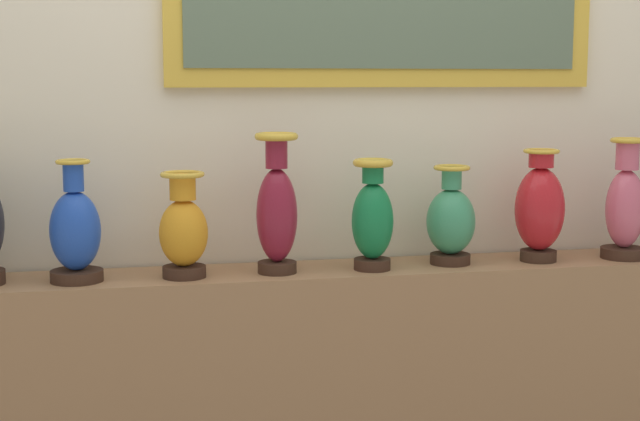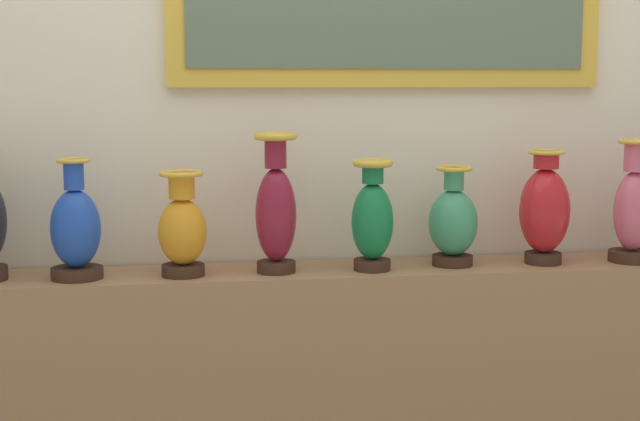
{
  "view_description": "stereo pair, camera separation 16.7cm",
  "coord_description": "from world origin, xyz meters",
  "views": [
    {
      "loc": [
        -0.62,
        -2.86,
        1.56
      ],
      "look_at": [
        0.0,
        0.0,
        1.15
      ],
      "focal_mm": 53.18,
      "sensor_mm": 36.0,
      "label": 1
    },
    {
      "loc": [
        -0.45,
        -2.89,
        1.56
      ],
      "look_at": [
        0.0,
        0.0,
        1.15
      ],
      "focal_mm": 53.18,
      "sensor_mm": 36.0,
      "label": 2
    }
  ],
  "objects": [
    {
      "name": "vase_rose",
      "position": [
        1.03,
        -0.04,
        1.14
      ],
      "size": [
        0.15,
        0.15,
        0.4
      ],
      "color": "#382319",
      "rests_on": "display_shelf"
    },
    {
      "name": "back_wall",
      "position": [
        0.01,
        0.21,
        1.49
      ],
      "size": [
        5.23,
        0.14,
        2.96
      ],
      "color": "beige",
      "rests_on": "ground_plane"
    },
    {
      "name": "display_shelf",
      "position": [
        0.0,
        0.0,
        0.48
      ],
      "size": [
        2.93,
        0.3,
        0.97
      ],
      "primitive_type": "cube",
      "color": "#99704C",
      "rests_on": "ground_plane"
    },
    {
      "name": "vase_jade",
      "position": [
        0.43,
        -0.01,
        1.11
      ],
      "size": [
        0.16,
        0.16,
        0.32
      ],
      "color": "#382319",
      "rests_on": "display_shelf"
    },
    {
      "name": "vase_amber",
      "position": [
        -0.43,
        -0.04,
        1.11
      ],
      "size": [
        0.15,
        0.15,
        0.32
      ],
      "color": "#382319",
      "rests_on": "display_shelf"
    },
    {
      "name": "vase_sapphire",
      "position": [
        -0.74,
        -0.03,
        1.11
      ],
      "size": [
        0.15,
        0.15,
        0.36
      ],
      "color": "#382319",
      "rests_on": "display_shelf"
    },
    {
      "name": "vase_crimson",
      "position": [
        0.73,
        -0.02,
        1.14
      ],
      "size": [
        0.16,
        0.16,
        0.37
      ],
      "color": "#382319",
      "rests_on": "display_shelf"
    },
    {
      "name": "vase_emerald",
      "position": [
        0.16,
        -0.05,
        1.13
      ],
      "size": [
        0.13,
        0.13,
        0.35
      ],
      "color": "#382319",
      "rests_on": "display_shelf"
    },
    {
      "name": "vase_burgundy",
      "position": [
        -0.14,
        -0.03,
        1.16
      ],
      "size": [
        0.13,
        0.13,
        0.43
      ],
      "color": "#382319",
      "rests_on": "display_shelf"
    }
  ]
}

